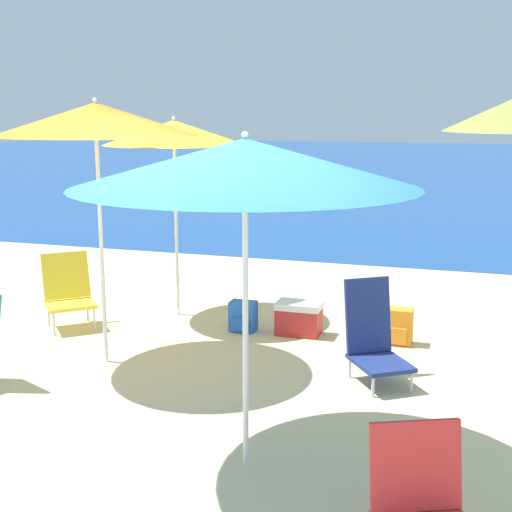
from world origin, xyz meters
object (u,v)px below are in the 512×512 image
Objects in this scene: beach_umbrella_blue at (245,163)px; beach_chair_navy at (373,337)px; beach_umbrella_yellow at (174,133)px; cooler_box at (299,318)px; backpack_blue at (243,317)px; beach_chair_yellow at (68,290)px; backpack_orange at (397,326)px; beach_chair_red at (421,498)px; beach_umbrella_orange at (96,120)px.

beach_umbrella_blue is 2.37m from beach_chair_navy.
cooler_box is at bearing -11.28° from beach_umbrella_yellow.
beach_chair_navy is 1.74m from backpack_blue.
beach_chair_yellow reaches higher than backpack_orange.
beach_chair_red is 3.42m from backpack_orange.
beach_chair_yellow is 2.42× the size of backpack_blue.
backpack_blue is at bearing -22.20° from beach_umbrella_yellow.
cooler_box is at bearing -179.51° from backpack_orange.
beach_chair_navy is 2.42× the size of backpack_orange.
cooler_box is (-1.49, 3.37, -0.16)m from beach_chair_red.
beach_umbrella_blue is at bearing -59.03° from beach_umbrella_yellow.
beach_chair_yellow is (-3.25, 0.55, 0.02)m from beach_chair_navy.
beach_chair_navy is at bearing 72.12° from beach_umbrella_blue.
beach_chair_yellow is at bearing -172.36° from backpack_orange.
beach_chair_yellow is (-0.91, -0.73, -1.60)m from beach_umbrella_yellow.
beach_umbrella_blue is 3.29m from backpack_blue.
cooler_box is at bearing 41.65° from beach_umbrella_orange.
backpack_orange is (0.09, 1.00, -0.20)m from beach_chair_navy.
beach_umbrella_blue is 2.50× the size of beach_chair_navy.
beach_umbrella_orange is at bearing -138.35° from cooler_box.
beach_chair_yellow is 2.41m from cooler_box.
beach_umbrella_orange reaches higher than backpack_orange.
beach_chair_yellow is 1.85m from backpack_blue.
backpack_blue is 0.57m from cooler_box.
beach_chair_red is (3.85, -2.93, -0.05)m from beach_chair_yellow.
backpack_orange reaches higher than cooler_box.
beach_umbrella_orange is 5.19× the size of cooler_box.
beach_chair_yellow is 3.38m from backpack_orange.
beach_chair_red is at bearing -79.08° from beach_chair_yellow.
beach_umbrella_blue reaches higher than backpack_blue.
beach_umbrella_orange reaches higher than beach_chair_yellow.
beach_umbrella_blue is (1.79, -2.98, -0.07)m from beach_umbrella_yellow.
beach_chair_yellow reaches higher than beach_chair_red.
beach_umbrella_yellow is 2.57× the size of beach_chair_navy.
beach_umbrella_yellow is 6.92× the size of backpack_blue.
beach_chair_navy reaches higher than beach_chair_yellow.
beach_umbrella_yellow is 3.48m from beach_umbrella_blue.
beach_umbrella_yellow reaches higher than beach_chair_navy.
beach_chair_red is at bearing -35.20° from beach_umbrella_orange.
backpack_orange is at bearing 49.96° from beach_chair_navy.
beach_umbrella_orange is at bearing -151.85° from backpack_orange.
beach_umbrella_orange is 1.11× the size of beach_umbrella_blue.
beach_umbrella_yellow is 2.86× the size of beach_chair_yellow.
beach_chair_yellow is (-2.70, 2.25, -1.53)m from beach_umbrella_blue.
beach_chair_navy reaches higher than beach_chair_red.
beach_chair_red is at bearing -51.23° from beach_umbrella_yellow.
cooler_box is (2.36, 0.44, -0.22)m from beach_chair_yellow.
backpack_orange is (3.34, 0.45, -0.21)m from beach_chair_yellow.
beach_umbrella_orange is 4.03m from beach_chair_red.
beach_umbrella_yellow is at bearing -3.24° from beach_chair_yellow.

